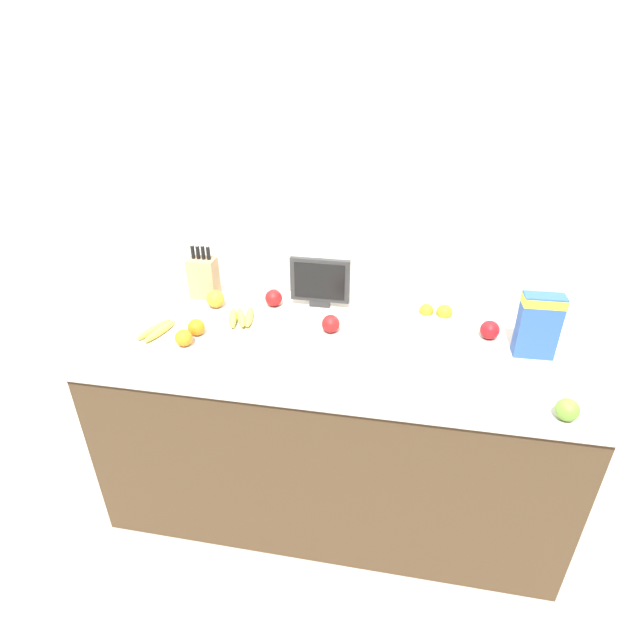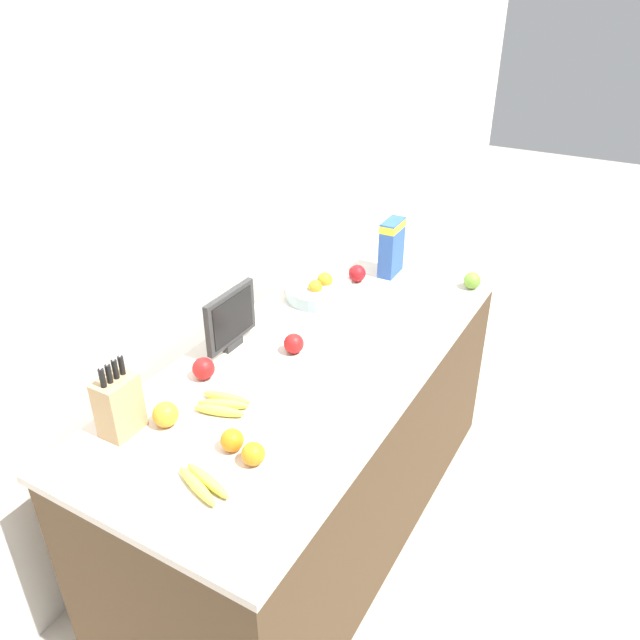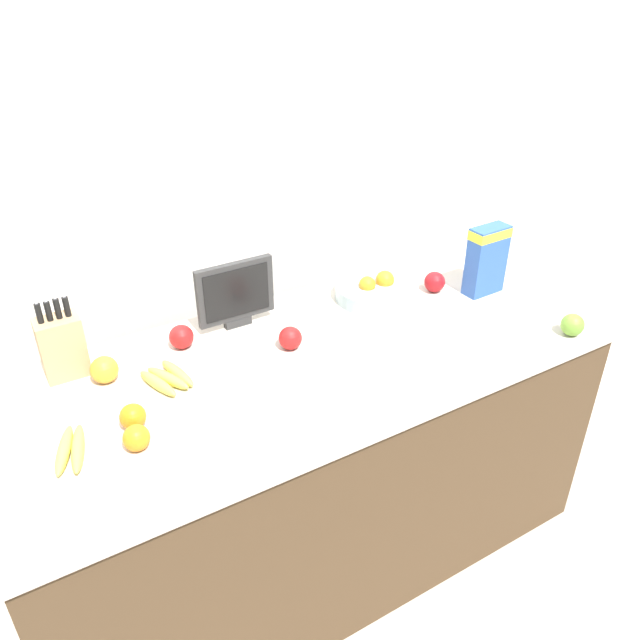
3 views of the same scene
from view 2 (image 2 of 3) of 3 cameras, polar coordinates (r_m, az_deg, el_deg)
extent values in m
plane|color=#B2A899|center=(3.00, -0.43, -17.63)|extent=(14.00, 14.00, 0.00)
cube|color=silver|center=(2.58, -13.19, 8.47)|extent=(9.00, 0.06, 2.60)
cube|color=#4C3823|center=(2.69, -0.47, -11.37)|extent=(1.99, 0.83, 0.87)
cube|color=beige|center=(2.42, -0.51, -3.35)|extent=(2.02, 0.86, 0.03)
cube|color=tan|center=(2.08, -17.90, -7.49)|extent=(0.13, 0.09, 0.20)
cylinder|color=black|center=(1.98, -19.28, -5.03)|extent=(0.02, 0.02, 0.06)
cube|color=silver|center=(1.96, -19.50, -3.96)|extent=(0.01, 0.00, 0.03)
cylinder|color=black|center=(2.00, -18.74, -4.68)|extent=(0.02, 0.02, 0.06)
cube|color=silver|center=(1.97, -18.96, -3.56)|extent=(0.01, 0.00, 0.03)
cylinder|color=black|center=(2.01, -18.22, -4.30)|extent=(0.02, 0.02, 0.06)
cube|color=silver|center=(1.98, -18.44, -3.10)|extent=(0.01, 0.00, 0.04)
cylinder|color=black|center=(2.02, -17.69, -3.97)|extent=(0.02, 0.02, 0.06)
cube|color=silver|center=(2.00, -17.91, -2.75)|extent=(0.01, 0.00, 0.04)
cube|color=#2D2D2D|center=(2.46, -7.98, -2.19)|extent=(0.10, 0.03, 0.03)
cube|color=#2D2D2D|center=(2.40, -8.18, 0.27)|extent=(0.28, 0.02, 0.21)
cube|color=black|center=(2.39, -7.92, 0.19)|extent=(0.24, 0.00, 0.18)
cube|color=#2D56A8|center=(3.00, 6.55, 6.60)|extent=(0.16, 0.08, 0.27)
cube|color=yellow|center=(2.96, 6.67, 8.55)|extent=(0.16, 0.08, 0.04)
cylinder|color=#99B2B7|center=(2.80, -0.09, 2.61)|extent=(0.30, 0.30, 0.06)
sphere|color=orange|center=(2.81, 0.44, 3.67)|extent=(0.07, 0.07, 0.07)
sphere|color=orange|center=(2.75, -0.44, 3.04)|extent=(0.06, 0.06, 0.06)
ellipsoid|color=yellow|center=(2.12, -9.20, -8.19)|extent=(0.09, 0.18, 0.03)
ellipsoid|color=yellow|center=(2.15, -8.85, -7.61)|extent=(0.10, 0.18, 0.03)
ellipsoid|color=yellow|center=(2.17, -8.51, -7.04)|extent=(0.07, 0.18, 0.03)
ellipsoid|color=yellow|center=(1.88, -10.24, -14.24)|extent=(0.08, 0.20, 0.03)
ellipsoid|color=yellow|center=(1.87, -11.18, -14.67)|extent=(0.10, 0.19, 0.03)
sphere|color=red|center=(2.40, -2.42, -2.16)|extent=(0.08, 0.08, 0.08)
sphere|color=red|center=(2.29, -10.61, -4.38)|extent=(0.08, 0.08, 0.08)
sphere|color=#A31419|center=(2.94, 3.41, 4.28)|extent=(0.08, 0.08, 0.08)
sphere|color=#6B9E33|center=(2.96, 13.73, 3.53)|extent=(0.08, 0.08, 0.08)
sphere|color=orange|center=(1.91, -6.12, -12.07)|extent=(0.07, 0.07, 0.07)
sphere|color=orange|center=(2.10, -13.94, -8.36)|extent=(0.09, 0.09, 0.09)
sphere|color=orange|center=(1.97, -8.04, -10.83)|extent=(0.07, 0.07, 0.07)
camera|label=1|loc=(2.15, 52.37, 13.95)|focal=28.00mm
camera|label=3|loc=(1.02, 56.11, 7.30)|focal=35.00mm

